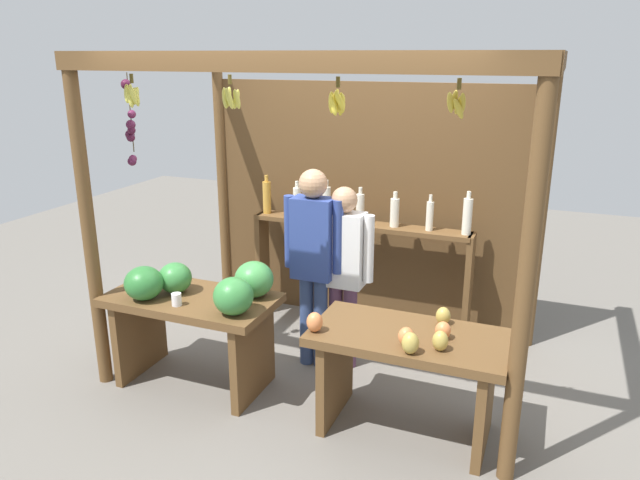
{
  "coord_description": "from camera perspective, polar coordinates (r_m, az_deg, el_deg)",
  "views": [
    {
      "loc": [
        1.58,
        -4.1,
        2.41
      ],
      "look_at": [
        0.0,
        -0.18,
        1.09
      ],
      "focal_mm": 33.56,
      "sensor_mm": 36.0,
      "label": 1
    }
  ],
  "objects": [
    {
      "name": "market_stall",
      "position": [
        4.91,
        2.62,
        5.51
      ],
      "size": [
        3.1,
        1.95,
        2.43
      ],
      "color": "brown",
      "rests_on": "ground"
    },
    {
      "name": "ground_plane",
      "position": [
        5.02,
        0.8,
        -11.42
      ],
      "size": [
        12.0,
        12.0,
        0.0
      ],
      "primitive_type": "plane",
      "color": "slate",
      "rests_on": "ground"
    },
    {
      "name": "fruit_counter_left",
      "position": [
        4.48,
        -11.57,
        -6.11
      ],
      "size": [
        1.26,
        0.71,
        0.98
      ],
      "color": "brown",
      "rests_on": "ground"
    },
    {
      "name": "bottle_shelf_unit",
      "position": [
        5.29,
        3.72,
        -0.28
      ],
      "size": [
        1.99,
        0.22,
        1.36
      ],
      "color": "brown",
      "rests_on": "ground"
    },
    {
      "name": "fruit_counter_right",
      "position": [
        3.97,
        8.37,
        -11.23
      ],
      "size": [
        1.26,
        0.65,
        0.85
      ],
      "color": "brown",
      "rests_on": "ground"
    },
    {
      "name": "vendor_woman",
      "position": [
        4.61,
        2.25,
        -2.21
      ],
      "size": [
        0.48,
        0.2,
        1.47
      ],
      "rotation": [
        0.0,
        0.0,
        -0.18
      ],
      "color": "#583652",
      "rests_on": "ground"
    },
    {
      "name": "vendor_man",
      "position": [
        4.59,
        -0.64,
        -1.13
      ],
      "size": [
        0.48,
        0.22,
        1.6
      ],
      "rotation": [
        0.0,
        0.0,
        0.15
      ],
      "color": "navy",
      "rests_on": "ground"
    }
  ]
}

